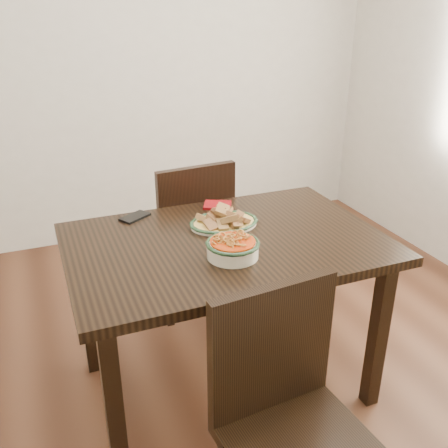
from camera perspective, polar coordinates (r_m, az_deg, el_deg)
name	(u,v)px	position (r m, az deg, el deg)	size (l,w,h in m)	color
floor	(235,371)	(2.52, 1.28, -16.43)	(3.50, 3.50, 0.00)	#3C2013
wall_back	(135,55)	(3.60, -10.11, 18.46)	(3.50, 0.10, 2.60)	beige
dining_table	(226,259)	(2.07, 0.21, -4.04)	(1.27, 0.85, 0.75)	black
chair_far	(190,230)	(2.71, -3.96, -0.73)	(0.46, 0.46, 0.89)	black
chair_near	(289,414)	(1.62, 7.40, -20.69)	(0.46, 0.46, 0.89)	black
fish_plate	(224,216)	(2.14, -0.01, 0.94)	(0.29, 0.23, 0.11)	#EFE6C9
noodle_bowl	(233,246)	(1.88, 1.00, -2.56)	(0.21, 0.21, 0.08)	beige
smartphone	(135,217)	(2.26, -10.14, 0.80)	(0.13, 0.07, 0.01)	black
napkin	(217,205)	(2.35, -0.75, 2.17)	(0.13, 0.10, 0.01)	maroon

